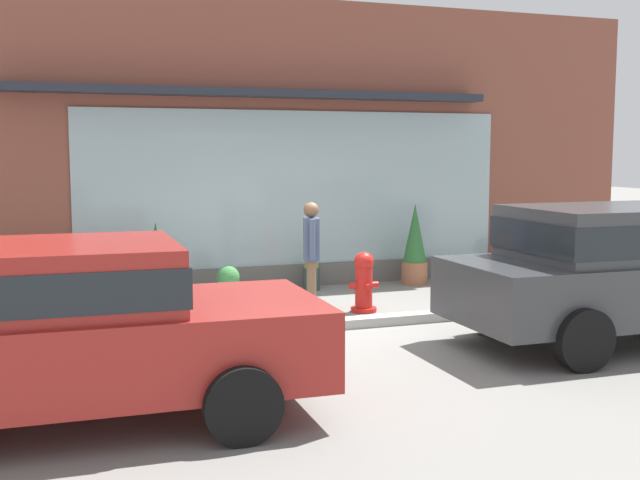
% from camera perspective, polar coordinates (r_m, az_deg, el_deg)
% --- Properties ---
extents(ground_plane, '(60.00, 60.00, 0.00)m').
position_cam_1_polar(ground_plane, '(10.18, 0.09, -6.20)').
color(ground_plane, gray).
extents(curb_strip, '(14.00, 0.24, 0.12)m').
position_cam_1_polar(curb_strip, '(9.98, 0.48, -6.10)').
color(curb_strip, '#B2B2AD').
rests_on(curb_strip, ground_plane).
extents(storefront, '(14.00, 0.81, 4.66)m').
position_cam_1_polar(storefront, '(12.97, -4.71, 6.67)').
color(storefront, brown).
rests_on(storefront, ground_plane).
extents(fire_hydrant, '(0.42, 0.39, 0.84)m').
position_cam_1_polar(fire_hydrant, '(11.01, 3.17, -3.00)').
color(fire_hydrant, red).
rests_on(fire_hydrant, ground_plane).
extents(pedestrian_with_handbag, '(0.31, 0.62, 1.54)m').
position_cam_1_polar(pedestrian_with_handbag, '(10.67, -0.63, -0.79)').
color(pedestrian_with_handbag, brown).
rests_on(pedestrian_with_handbag, ground_plane).
extents(parked_car_red, '(4.44, 2.04, 1.49)m').
position_cam_1_polar(parked_car_red, '(6.76, -19.41, -5.70)').
color(parked_car_red, maroon).
rests_on(parked_car_red, ground_plane).
extents(parked_car_dark_gray, '(4.42, 2.00, 1.60)m').
position_cam_1_polar(parked_car_dark_gray, '(9.87, 21.26, -1.70)').
color(parked_car_dark_gray, '#383A3D').
rests_on(parked_car_dark_gray, ground_plane).
extents(potted_plant_window_left, '(0.39, 0.39, 1.18)m').
position_cam_1_polar(potted_plant_window_left, '(11.95, -11.68, -1.67)').
color(potted_plant_window_left, '#B7B2A3').
rests_on(potted_plant_window_left, ground_plane).
extents(potted_plant_doorstep, '(0.34, 0.34, 0.53)m').
position_cam_1_polar(potted_plant_doorstep, '(11.87, -6.61, -3.06)').
color(potted_plant_doorstep, '#4C4C51').
rests_on(potted_plant_doorstep, ground_plane).
extents(potted_plant_by_entrance, '(0.61, 0.61, 0.80)m').
position_cam_1_polar(potted_plant_by_entrance, '(11.72, -16.10, -2.57)').
color(potted_plant_by_entrance, '#4C4C51').
rests_on(potted_plant_by_entrance, ground_plane).
extents(potted_plant_near_hydrant, '(0.44, 0.44, 1.35)m').
position_cam_1_polar(potted_plant_near_hydrant, '(13.32, 6.82, -0.41)').
color(potted_plant_near_hydrant, '#9E6042').
rests_on(potted_plant_near_hydrant, ground_plane).
extents(potted_plant_low_front, '(0.41, 0.41, 0.60)m').
position_cam_1_polar(potted_plant_low_front, '(14.33, 14.07, -1.52)').
color(potted_plant_low_front, '#33473D').
rests_on(potted_plant_low_front, ground_plane).
extents(potted_plant_window_right, '(0.27, 0.27, 0.92)m').
position_cam_1_polar(potted_plant_window_right, '(12.69, -0.63, -1.67)').
color(potted_plant_window_right, '#33473D').
rests_on(potted_plant_window_right, ground_plane).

